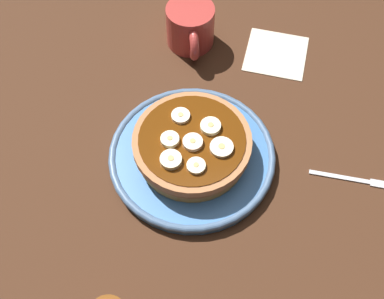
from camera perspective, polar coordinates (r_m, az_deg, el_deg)
ground_plane at (r=78.06cm, az=-0.00°, el=-1.73°), size 140.00×140.00×3.00cm
plate at (r=75.79cm, az=-0.00°, el=-0.74°), size 26.46×26.46×2.10cm
pancake_stack at (r=73.50cm, az=0.10°, el=0.59°), size 18.20×18.20×4.39cm
banana_slice_0 at (r=70.84cm, az=-0.20°, el=0.83°), size 3.02×3.02×0.92cm
banana_slice_1 at (r=72.48cm, az=2.23°, el=2.77°), size 3.16×3.16×0.95cm
banana_slice_2 at (r=73.69cm, az=-1.36°, el=4.04°), size 2.91×2.91×0.76cm
banana_slice_3 at (r=70.58cm, az=3.55°, el=0.23°), size 3.53×3.53×0.80cm
banana_slice_4 at (r=69.29cm, az=-2.54°, el=-1.24°), size 3.22×3.22×1.03cm
banana_slice_5 at (r=68.83cm, az=0.31°, el=-2.00°), size 2.78×2.78×0.79cm
banana_slice_6 at (r=71.40cm, az=-2.69°, el=1.47°), size 2.83×2.83×0.96cm
coffee_mug at (r=89.71cm, az=-0.18°, el=14.47°), size 11.96×8.77×7.77cm
napkin at (r=91.69cm, az=10.00°, el=11.22°), size 14.18×14.18×0.30cm
fork at (r=78.98cm, az=19.04°, el=-3.42°), size 5.05×12.64×0.50cm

